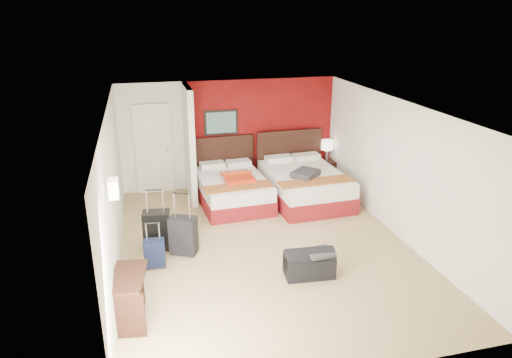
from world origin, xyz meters
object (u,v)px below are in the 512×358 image
object	(u,v)px
suitcase_navy	(155,255)
suitcase_charcoal	(183,237)
desk	(130,298)
bed_right	(305,186)
red_suitcase_open	(238,177)
bed_left	(232,191)
nightstand	(326,171)
table_lamp	(327,151)
duffel_bag	(309,264)
suitcase_black	(157,232)

from	to	relation	value
suitcase_navy	suitcase_charcoal	bearing A→B (deg)	37.41
suitcase_charcoal	desk	xyz separation A→B (m)	(-0.88, -1.68, 0.02)
desk	bed_right	bearing A→B (deg)	51.74
suitcase_navy	red_suitcase_open	bearing A→B (deg)	54.07
bed_left	nightstand	size ratio (longest dim) A/B	3.69
bed_left	bed_right	size ratio (longest dim) A/B	0.90
bed_right	suitcase_navy	xyz separation A→B (m)	(-3.34, -2.14, -0.10)
bed_right	desk	world-z (taller)	desk
red_suitcase_open	suitcase_navy	size ratio (longest dim) A/B	1.79
nightstand	desk	size ratio (longest dim) A/B	0.63
suitcase_charcoal	table_lamp	bearing A→B (deg)	62.85
duffel_bag	bed_left	bearing A→B (deg)	105.58
bed_right	suitcase_charcoal	bearing A→B (deg)	-150.35
table_lamp	desk	world-z (taller)	table_lamp
red_suitcase_open	suitcase_charcoal	xyz separation A→B (m)	(-1.35, -1.90, -0.32)
suitcase_charcoal	suitcase_navy	distance (m)	0.62
bed_left	desk	distance (m)	4.26
bed_left	red_suitcase_open	world-z (taller)	red_suitcase_open
suitcase_black	duffel_bag	bearing A→B (deg)	-25.32
nightstand	suitcase_navy	world-z (taller)	nightstand
bed_right	nightstand	bearing A→B (deg)	44.75
bed_right	suitcase_black	size ratio (longest dim) A/B	3.16
table_lamp	suitcase_navy	world-z (taller)	table_lamp
nightstand	suitcase_navy	size ratio (longest dim) A/B	1.15
bed_left	duffel_bag	bearing A→B (deg)	-82.83
bed_right	suitcase_charcoal	distance (m)	3.36
suitcase_black	suitcase_charcoal	distance (m)	0.51
duffel_bag	desk	size ratio (longest dim) A/B	0.92
bed_right	desk	xyz separation A→B (m)	(-3.72, -3.48, 0.02)
nightstand	suitcase_charcoal	world-z (taller)	suitcase_charcoal
suitcase_charcoal	bed_left	bearing A→B (deg)	84.03
bed_left	red_suitcase_open	bearing A→B (deg)	-48.44
nightstand	bed_right	bearing A→B (deg)	-132.54
table_lamp	duffel_bag	size ratio (longest dim) A/B	0.67
bed_left	suitcase_charcoal	xyz separation A→B (m)	(-1.25, -2.00, 0.03)
suitcase_navy	bed_left	bearing A→B (deg)	56.83
suitcase_black	suitcase_charcoal	world-z (taller)	suitcase_black
table_lamp	suitcase_navy	bearing A→B (deg)	-143.62
suitcase_navy	duffel_bag	xyz separation A→B (m)	(2.36, -0.85, -0.04)
duffel_bag	bed_right	bearing A→B (deg)	76.76
suitcase_black	suitcase_navy	xyz separation A→B (m)	(-0.08, -0.61, -0.11)
table_lamp	suitcase_black	size ratio (longest dim) A/B	0.74
desk	suitcase_charcoal	bearing A→B (deg)	70.86
duffel_bag	table_lamp	bearing A→B (deg)	69.60
red_suitcase_open	nightstand	bearing A→B (deg)	15.94
red_suitcase_open	table_lamp	size ratio (longest dim) A/B	1.62
bed_right	red_suitcase_open	bearing A→B (deg)	173.40
red_suitcase_open	desk	xyz separation A→B (m)	(-2.24, -3.58, -0.29)
bed_right	nightstand	distance (m)	1.34
suitcase_navy	desk	xyz separation A→B (m)	(-0.38, -1.34, 0.12)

